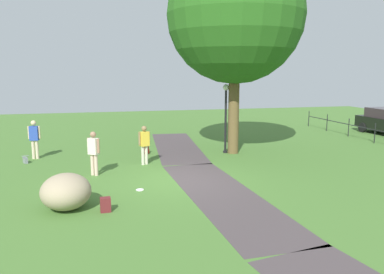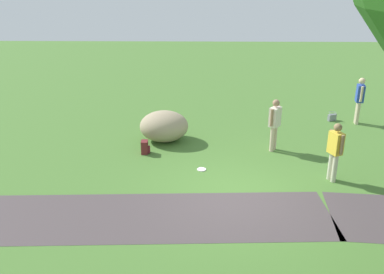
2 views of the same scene
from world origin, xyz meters
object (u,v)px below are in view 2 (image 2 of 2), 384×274
Objects in this scene: frisbee_on_grass at (202,169)px; man_near_boulder at (275,122)px; woman_with_handbag at (360,97)px; handbag_on_grass at (332,117)px; passerby_on_path at (335,148)px; lawn_boulder at (164,126)px; backpack_by_boulder at (145,147)px.

man_near_boulder is at bearing -147.18° from frisbee_on_grass.
woman_with_handbag reaches higher than frisbee_on_grass.
woman_with_handbag is at bearing -144.98° from frisbee_on_grass.
woman_with_handbag reaches higher than handbag_on_grass.
passerby_on_path is 6.37× the size of frisbee_on_grass.
man_near_boulder reaches higher than handbag_on_grass.
man_near_boulder is 2.32m from passerby_on_path.
man_near_boulder is at bearing -58.27° from passerby_on_path.
woman_with_handbag reaches higher than lawn_boulder.
backpack_by_boulder is at bearing 4.52° from man_near_boulder.
woman_with_handbag is at bearing -143.62° from man_near_boulder.
frisbee_on_grass is (-1.21, 2.14, -0.48)m from lawn_boulder.
handbag_on_grass is at bearing -161.09° from lawn_boulder.
lawn_boulder is 4.39× the size of handbag_on_grass.
frisbee_on_grass is at bearing 35.02° from woman_with_handbag.
passerby_on_path is at bearing 121.73° from man_near_boulder.
handbag_on_grass is (-6.00, -2.06, -0.35)m from lawn_boulder.
frisbee_on_grass is at bearing -9.42° from passerby_on_path.
woman_with_handbag is 1.04× the size of man_near_boulder.
handbag_on_grass is (0.78, -0.29, -0.83)m from woman_with_handbag.
woman_with_handbag is at bearing 159.90° from handbag_on_grass.
lawn_boulder is at bearing -30.40° from passerby_on_path.
man_near_boulder reaches higher than passerby_on_path.
man_near_boulder is at bearing 46.88° from handbag_on_grass.
passerby_on_path is (-4.61, 2.71, 0.42)m from lawn_boulder.
lawn_boulder is 3.50m from man_near_boulder.
lawn_boulder is at bearing 14.61° from woman_with_handbag.
lawn_boulder reaches higher than frisbee_on_grass.
frisbee_on_grass is (4.80, 4.20, -0.13)m from handbag_on_grass.
lawn_boulder is 6.41× the size of frisbee_on_grass.
man_near_boulder is 3.97m from backpack_by_boulder.
passerby_on_path reaches higher than handbag_on_grass.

